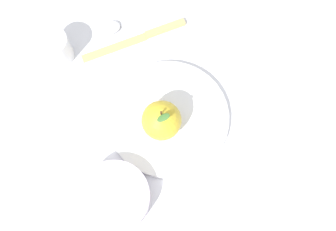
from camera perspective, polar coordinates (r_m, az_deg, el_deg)
ground_plane at (r=0.73m, az=-0.74°, el=2.98°), size 2.40×2.40×0.00m
dinner_plate at (r=0.70m, az=-0.00°, el=-0.29°), size 0.24×0.24×0.01m
apple at (r=0.66m, az=-1.03°, el=-0.77°), size 0.07×0.07×0.09m
side_bowl at (r=0.66m, az=-8.44°, el=-12.56°), size 0.13×0.13×0.04m
cup at (r=0.77m, az=-17.55°, el=10.20°), size 0.07×0.07×0.06m
knife at (r=0.78m, az=-3.85°, el=12.31°), size 0.02×0.23×0.01m
spoon at (r=0.80m, az=-8.05°, el=13.86°), size 0.03×0.16×0.01m
linen_napkin at (r=0.69m, az=9.71°, el=-11.33°), size 0.13×0.19×0.00m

